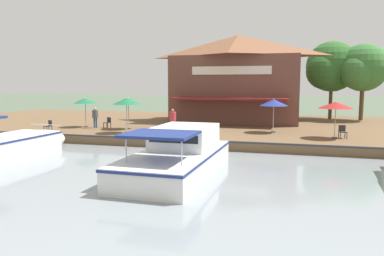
# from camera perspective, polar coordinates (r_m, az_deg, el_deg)

# --- Properties ---
(ground_plane) EXTENTS (220.00, 220.00, 0.00)m
(ground_plane) POSITION_cam_1_polar(r_m,az_deg,el_deg) (23.50, -2.00, -3.38)
(ground_plane) COLOR #4C5B47
(quay_deck) EXTENTS (22.00, 56.00, 0.60)m
(quay_deck) POSITION_cam_1_polar(r_m,az_deg,el_deg) (33.98, 3.73, 0.26)
(quay_deck) COLOR brown
(quay_deck) RESTS_ON ground
(quay_edge_fender) EXTENTS (0.20, 50.40, 0.10)m
(quay_edge_fender) POSITION_cam_1_polar(r_m,az_deg,el_deg) (23.48, -1.93, -1.78)
(quay_edge_fender) COLOR #2D2D33
(quay_edge_fender) RESTS_ON quay_deck
(waterfront_restaurant) EXTENTS (9.00, 11.94, 8.04)m
(waterfront_restaurant) POSITION_cam_1_polar(r_m,az_deg,el_deg) (35.73, 6.93, 7.60)
(waterfront_restaurant) COLOR brown
(waterfront_restaurant) RESTS_ON quay_deck
(patio_umbrella_by_entrance) EXTENTS (1.96, 1.96, 2.49)m
(patio_umbrella_by_entrance) POSITION_cam_1_polar(r_m,az_deg,el_deg) (29.72, -9.67, 4.09)
(patio_umbrella_by_entrance) COLOR #B7B7B7
(patio_umbrella_by_entrance) RESTS_ON quay_deck
(patio_umbrella_back_row) EXTENTS (2.05, 2.05, 2.46)m
(patio_umbrella_back_row) POSITION_cam_1_polar(r_m,az_deg,el_deg) (27.83, 12.36, 3.81)
(patio_umbrella_back_row) COLOR #B7B7B7
(patio_umbrella_back_row) RESTS_ON quay_deck
(patio_umbrella_mid_patio_right) EXTENTS (2.25, 2.25, 2.42)m
(patio_umbrella_mid_patio_right) POSITION_cam_1_polar(r_m,az_deg,el_deg) (25.98, 21.07, 3.28)
(patio_umbrella_mid_patio_right) COLOR #B7B7B7
(patio_umbrella_mid_patio_right) RESTS_ON quay_deck
(patio_umbrella_near_quay_edge) EXTENTS (1.99, 1.99, 2.57)m
(patio_umbrella_near_quay_edge) POSITION_cam_1_polar(r_m,az_deg,el_deg) (27.29, -9.96, 4.05)
(patio_umbrella_near_quay_edge) COLOR #B7B7B7
(patio_umbrella_near_quay_edge) RESTS_ON quay_deck
(patio_umbrella_mid_patio_left) EXTENTS (1.91, 1.91, 2.43)m
(patio_umbrella_mid_patio_left) POSITION_cam_1_polar(r_m,az_deg,el_deg) (31.88, -15.97, 4.03)
(patio_umbrella_mid_patio_left) COLOR #B7B7B7
(patio_umbrella_mid_patio_left) RESTS_ON quay_deck
(cafe_chair_under_first_umbrella) EXTENTS (0.57, 0.57, 0.85)m
(cafe_chair_under_first_umbrella) POSITION_cam_1_polar(r_m,az_deg,el_deg) (30.86, -12.71, 0.90)
(cafe_chair_under_first_umbrella) COLOR #2D2D33
(cafe_chair_under_first_umbrella) RESTS_ON quay_deck
(cafe_chair_beside_entrance) EXTENTS (0.57, 0.57, 0.85)m
(cafe_chair_beside_entrance) POSITION_cam_1_polar(r_m,az_deg,el_deg) (29.59, -21.00, 0.37)
(cafe_chair_beside_entrance) COLOR #2D2D33
(cafe_chair_beside_entrance) RESTS_ON quay_deck
(cafe_chair_facing_river) EXTENTS (0.52, 0.52, 0.85)m
(cafe_chair_facing_river) POSITION_cam_1_polar(r_m,az_deg,el_deg) (26.20, 21.96, -0.44)
(cafe_chair_facing_river) COLOR #2D2D33
(cafe_chair_facing_river) RESTS_ON quay_deck
(person_at_quay_edge) EXTENTS (0.49, 0.49, 1.73)m
(person_at_quay_edge) POSITION_cam_1_polar(r_m,az_deg,el_deg) (27.13, -2.98, 1.58)
(person_at_quay_edge) COLOR #2D5193
(person_at_quay_edge) RESTS_ON quay_deck
(person_mid_patio) EXTENTS (0.47, 0.47, 1.65)m
(person_mid_patio) POSITION_cam_1_polar(r_m,az_deg,el_deg) (31.04, -14.54, 1.91)
(person_mid_patio) COLOR #2D5193
(person_mid_patio) RESTS_ON quay_deck
(motorboat_fourth_along) EXTENTS (9.37, 3.38, 2.12)m
(motorboat_fourth_along) POSITION_cam_1_polar(r_m,az_deg,el_deg) (17.70, -1.46, -3.97)
(motorboat_fourth_along) COLOR white
(motorboat_fourth_along) RESTS_ON river_water
(motorboat_nearest_quay) EXTENTS (9.16, 2.94, 2.44)m
(motorboat_nearest_quay) POSITION_cam_1_polar(r_m,az_deg,el_deg) (22.88, -26.55, -2.45)
(motorboat_nearest_quay) COLOR white
(motorboat_nearest_quay) RESTS_ON river_water
(tree_upstream_bank) EXTENTS (5.29, 5.04, 7.77)m
(tree_upstream_bank) POSITION_cam_1_polar(r_m,az_deg,el_deg) (40.16, 20.30, 8.60)
(tree_upstream_bank) COLOR brown
(tree_upstream_bank) RESTS_ON quay_deck
(tree_downstream_bank) EXTENTS (4.80, 4.57, 7.37)m
(tree_downstream_bank) POSITION_cam_1_polar(r_m,az_deg,el_deg) (39.59, 24.44, 8.21)
(tree_downstream_bank) COLOR brown
(tree_downstream_bank) RESTS_ON quay_deck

